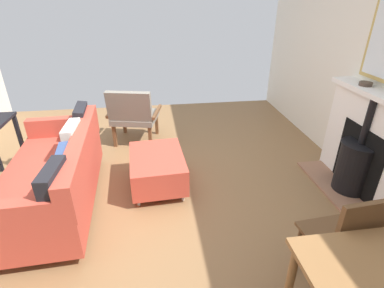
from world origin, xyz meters
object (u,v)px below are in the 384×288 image
(sofa, at_px, (56,175))
(armchair_accent, at_px, (133,114))
(mantel_bowl_near, at_px, (366,84))
(ottoman, at_px, (157,168))
(fireplace, at_px, (367,151))
(dining_chair_near_fireplace, at_px, (347,239))

(sofa, xyz_separation_m, armchair_accent, (-0.71, -1.35, 0.10))
(mantel_bowl_near, distance_m, ottoman, 2.37)
(sofa, height_order, ottoman, sofa)
(fireplace, height_order, mantel_bowl_near, mantel_bowl_near)
(sofa, distance_m, dining_chair_near_fireplace, 2.57)
(ottoman, bearing_deg, armchair_accent, -75.77)
(sofa, xyz_separation_m, dining_chair_near_fireplace, (-2.19, 1.34, 0.17))
(mantel_bowl_near, distance_m, armchair_accent, 2.85)
(mantel_bowl_near, bearing_deg, ottoman, -2.41)
(dining_chair_near_fireplace, bearing_deg, mantel_bowl_near, -124.69)
(sofa, height_order, dining_chair_near_fireplace, dining_chair_near_fireplace)
(fireplace, distance_m, sofa, 3.18)
(ottoman, height_order, armchair_accent, armchair_accent)
(armchair_accent, height_order, dining_chair_near_fireplace, dining_chair_near_fireplace)
(ottoman, distance_m, armchair_accent, 1.19)
(fireplace, xyz_separation_m, sofa, (3.17, -0.18, -0.13))
(mantel_bowl_near, height_order, sofa, mantel_bowl_near)
(ottoman, relative_size, armchair_accent, 1.00)
(armchair_accent, xyz_separation_m, dining_chair_near_fireplace, (-1.48, 2.68, 0.08))
(fireplace, bearing_deg, armchair_accent, -31.77)
(mantel_bowl_near, bearing_deg, fireplace, 86.38)
(sofa, bearing_deg, dining_chair_near_fireplace, 148.60)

